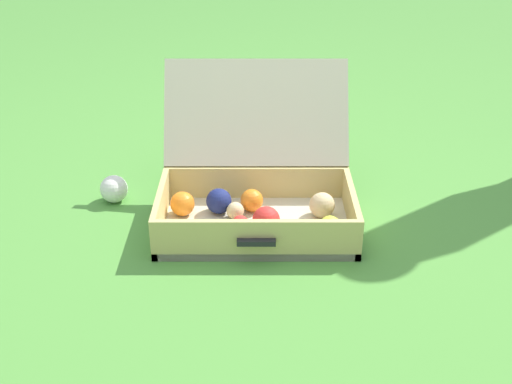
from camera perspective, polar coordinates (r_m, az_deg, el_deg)
The scene contains 3 objects.
ground_plane at distance 1.99m, azimuth 2.06°, elevation -4.22°, with size 16.00×16.00×0.00m, color #4C8C38.
open_suitcase at distance 2.05m, azimuth -0.06°, elevation 0.19°, with size 0.60×0.58×0.44m.
stray_ball_on_grass at distance 2.23m, azimuth -12.33°, elevation 0.26°, with size 0.09×0.09×0.09m, color white.
Camera 1 is at (-0.07, -1.68, 1.07)m, focal length 45.78 mm.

